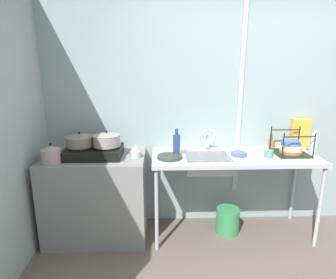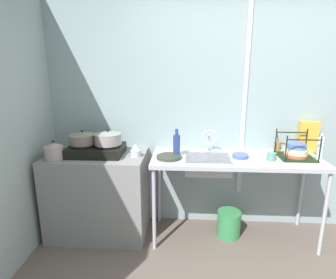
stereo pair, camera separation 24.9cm
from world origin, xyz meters
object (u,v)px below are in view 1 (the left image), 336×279
Objects in this scene: dish_rack at (291,148)px; bottle_by_rack at (314,145)px; pot_on_left_burner at (80,140)px; cereal_box at (300,134)px; faucet at (208,137)px; pot_beside_stove at (51,154)px; bottle_by_sink at (177,145)px; percolator at (136,151)px; frying_pan at (170,157)px; cup_by_rack at (269,154)px; small_bowl_on_drainboard at (239,154)px; sink_basin at (207,163)px; bucket_on_floor at (228,221)px; pot_on_right_burner at (107,139)px; utensil_jar at (272,143)px; stove at (94,152)px.

bottle_by_rack is (0.18, -0.08, 0.05)m from dish_rack.
cereal_box is at bearing 6.07° from pot_on_left_burner.
faucet is at bearing 170.36° from bottle_by_rack.
pot_beside_stove is 0.69× the size of bottle_by_sink.
frying_pan is (0.34, -0.03, -0.05)m from percolator.
cup_by_rack is 0.56× the size of small_bowl_on_drainboard.
sink_basin is at bearing -1.49° from pot_on_left_burner.
pot_on_left_burner reaches higher than bucket_on_floor.
percolator is at bearing -177.32° from bucket_on_floor.
dish_rack is at bearing 21.08° from cup_by_rack.
pot_on_right_burner reaches higher than pot_on_left_burner.
small_bowl_on_drainboard is 0.64m from bottle_by_sink.
utensil_jar is at bearing 10.49° from faucet.
stove is 2.21× the size of faucet.
cereal_box reaches higher than frying_pan.
bucket_on_floor is at bearing 175.62° from bottle_by_rack.
pot_on_left_burner is 1.28m from sink_basin.
cup_by_rack is at bearing -2.33° from pot_on_left_burner.
bottle_by_sink is (0.69, 0.00, -0.06)m from pot_on_right_burner.
cereal_box is (2.19, 0.25, 0.11)m from stove.
utensil_jar is (-0.30, 0.01, -0.11)m from cereal_box.
dish_rack is at bearing 155.63° from bottle_by_rack.
faucet is at bearing -168.73° from cereal_box.
utensil_jar is 0.73× the size of bucket_on_floor.
percolator is 1.58m from dish_rack.
utensil_jar is (2.24, 0.43, -0.03)m from pot_beside_stove.
cereal_box is (0.46, 0.32, 0.12)m from cup_by_rack.
cup_by_rack is 0.29m from small_bowl_on_drainboard.
cereal_box reaches higher than sink_basin.
pot_on_right_burner is at bearing 0.00° from pot_on_left_burner.
cereal_box is at bearing 12.55° from frying_pan.
bottle_by_sink is at bearing -178.85° from dish_rack.
frying_pan is 0.70m from small_bowl_on_drainboard.
percolator is 0.34m from frying_pan.
cup_by_rack is 0.46m from bottle_by_rack.
percolator is (0.28, -0.04, -0.11)m from pot_on_right_burner.
percolator is 0.50× the size of bottle_by_rack.
bottle_by_rack is (0.45, 0.02, 0.08)m from cup_by_rack.
faucet is at bearing 25.35° from frying_pan.
bucket_on_floor is at bearing 2.68° from percolator.
cereal_box reaches higher than stove.
dish_rack is 1.01m from bucket_on_floor.
frying_pan is at bearing -4.78° from pot_on_left_burner.
cereal_box is (2.54, 0.42, 0.08)m from pot_beside_stove.
faucet is 0.85m from dish_rack.
dish_rack reaches higher than utensil_jar.
pot_on_left_burner is 2.04m from utensil_jar.
percolator is at bearing -167.93° from faucet.
faucet is 0.95× the size of bottle_by_rack.
stove is at bearing 26.53° from pot_beside_stove.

